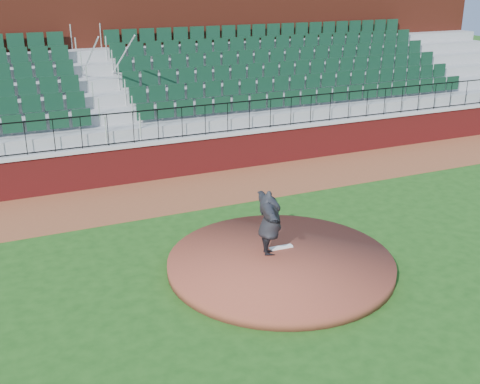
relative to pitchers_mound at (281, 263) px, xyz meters
name	(u,v)px	position (x,y,z in m)	size (l,w,h in m)	color
ground	(266,265)	(-0.22, 0.28, -0.12)	(90.00, 90.00, 0.00)	#1B4915
warning_track	(188,191)	(-0.22, 5.68, -0.12)	(34.00, 3.20, 0.01)	brown
field_wall	(172,159)	(-0.22, 7.28, 0.47)	(34.00, 0.35, 1.20)	maroon
wall_cap	(171,140)	(-0.22, 7.28, 1.12)	(34.00, 0.45, 0.10)	#B7B7B7
wall_railing	(170,124)	(-0.22, 7.28, 1.67)	(34.00, 0.05, 1.00)	black
seating_stands	(146,94)	(-0.22, 10.01, 2.18)	(34.00, 5.10, 4.60)	gray
concourse_wall	(126,70)	(-0.22, 12.81, 2.62)	(34.00, 0.50, 5.50)	maroon
pitchers_mound	(281,263)	(0.00, 0.00, 0.00)	(5.18, 5.18, 0.25)	brown
pitching_rubber	(281,247)	(0.26, 0.47, 0.14)	(0.57, 0.14, 0.04)	white
pitcher	(270,223)	(-0.13, 0.32, 0.91)	(1.92, 0.52, 1.56)	black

